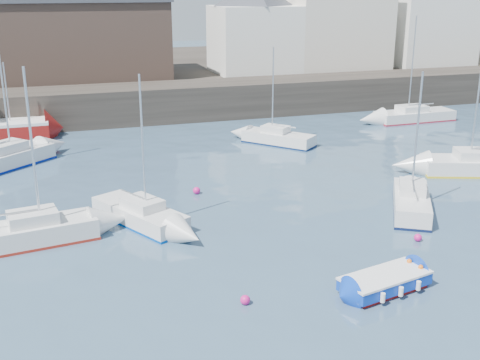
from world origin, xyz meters
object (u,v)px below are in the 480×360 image
object	(u,v)px
sailboat_h	(3,159)
buoy_near	(245,304)
sailboat_a	(28,233)
sailboat_d	(480,165)
buoy_mid	(418,241)
sailboat_b	(140,214)
sailboat_f	(278,138)
sailboat_g	(414,115)
blue_dinghy	(385,282)
buoy_far	(197,194)
sailboat_c	(411,201)

from	to	relation	value
sailboat_h	buoy_near	distance (m)	23.33
sailboat_a	buoy_near	size ratio (longest dim) A/B	21.43
sailboat_d	buoy_mid	size ratio (longest dim) A/B	25.01
sailboat_b	sailboat_f	xyz separation A→B (m)	(12.16, 12.32, 0.01)
sailboat_f	buoy_near	size ratio (longest dim) A/B	18.87
sailboat_d	sailboat_g	distance (m)	15.17
blue_dinghy	buoy_far	distance (m)	13.89
sailboat_f	buoy_near	bearing A→B (deg)	-114.28
sailboat_a	sailboat_c	distance (m)	19.01
sailboat_c	sailboat_f	xyz separation A→B (m)	(-1.55, 15.08, -0.05)
blue_dinghy	sailboat_d	size ratio (longest dim) A/B	0.42
sailboat_a	sailboat_g	distance (m)	35.86
blue_dinghy	sailboat_a	xyz separation A→B (m)	(-13.14, 8.83, 0.18)
buoy_near	buoy_mid	world-z (taller)	buoy_near
sailboat_h	buoy_mid	size ratio (longest dim) A/B	24.35
sailboat_f	sailboat_g	bearing A→B (deg)	14.98
buoy_mid	sailboat_g	bearing A→B (deg)	57.09
sailboat_h	buoy_far	world-z (taller)	sailboat_h
blue_dinghy	buoy_near	distance (m)	5.52
sailboat_a	sailboat_h	bearing A→B (deg)	97.27
blue_dinghy	buoy_mid	bearing A→B (deg)	43.01
sailboat_a	buoy_mid	world-z (taller)	sailboat_a
sailboat_g	sailboat_h	xyz separation A→B (m)	(-33.19, -3.92, 0.08)
sailboat_b	sailboat_g	xyz separation A→B (m)	(26.28, 16.10, 0.02)
buoy_near	buoy_far	distance (m)	12.64
sailboat_d	sailboat_f	size ratio (longest dim) A/B	1.30
sailboat_d	sailboat_h	xyz separation A→B (m)	(-28.47, 10.50, 0.03)
sailboat_c	sailboat_h	world-z (taller)	sailboat_h
sailboat_c	buoy_far	xyz separation A→B (m)	(-9.98, 6.14, -0.55)
sailboat_g	sailboat_d	bearing A→B (deg)	-108.12
sailboat_d	buoy_near	xyz separation A→B (m)	(-19.11, -10.87, -0.56)
blue_dinghy	buoy_far	bearing A→B (deg)	107.56
blue_dinghy	sailboat_g	size ratio (longest dim) A/B	0.44
sailboat_f	buoy_far	world-z (taller)	sailboat_f
buoy_far	buoy_near	bearing A→B (deg)	-95.77
sailboat_a	buoy_near	distance (m)	11.22
sailboat_c	sailboat_f	bearing A→B (deg)	95.86
blue_dinghy	buoy_near	bearing A→B (deg)	173.01
sailboat_d	sailboat_f	xyz separation A→B (m)	(-9.41, 10.64, -0.06)
sailboat_d	buoy_mid	xyz separation A→B (m)	(-9.69, -7.85, -0.56)
sailboat_b	buoy_near	bearing A→B (deg)	-75.04
blue_dinghy	sailboat_h	size ratio (longest dim) A/B	0.43
buoy_near	sailboat_a	bearing A→B (deg)	133.27
blue_dinghy	sailboat_c	distance (m)	9.16
sailboat_a	sailboat_b	size ratio (longest dim) A/B	1.08
sailboat_c	sailboat_g	xyz separation A→B (m)	(12.58, 18.85, -0.05)
sailboat_a	buoy_mid	xyz separation A→B (m)	(17.10, -5.14, -0.56)
sailboat_c	sailboat_b	bearing A→B (deg)	168.63
buoy_mid	sailboat_c	bearing A→B (deg)	61.75
blue_dinghy	sailboat_g	xyz separation A→B (m)	(18.37, 25.96, 0.12)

